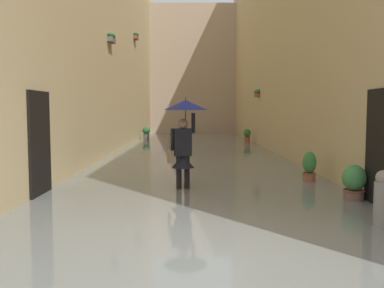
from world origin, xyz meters
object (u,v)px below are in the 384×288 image
potted_plant_far_left (309,167)px  mooring_bollard (383,201)px  person_wading (184,127)px  potted_plant_near_right (146,133)px  potted_plant_mid_left (354,183)px  potted_plant_near_left (247,136)px

potted_plant_far_left → mooring_bollard: mooring_bollard is taller
person_wading → potted_plant_near_right: person_wading is taller
potted_plant_mid_left → potted_plant_far_left: size_ratio=0.95×
potted_plant_near_right → person_wading: bearing=99.1°
potted_plant_near_right → mooring_bollard: (-5.57, 18.98, 0.00)m
potted_plant_far_left → potted_plant_near_right: size_ratio=0.98×
potted_plant_mid_left → potted_plant_far_left: potted_plant_far_left is taller
potted_plant_near_left → potted_plant_far_left: size_ratio=1.04×
potted_plant_near_left → potted_plant_near_right: potted_plant_near_left is taller
potted_plant_mid_left → potted_plant_near_right: 18.12m
person_wading → potted_plant_near_left: person_wading is taller
mooring_bollard → potted_plant_near_left: bearing=-90.6°
person_wading → mooring_bollard: person_wading is taller
potted_plant_mid_left → person_wading: bearing=-19.7°
potted_plant_mid_left → potted_plant_far_left: bearing=-83.9°
potted_plant_near_left → potted_plant_mid_left: bearing=90.6°
potted_plant_far_left → potted_plant_near_left: bearing=-90.5°
person_wading → potted_plant_near_right: bearing=-80.9°
person_wading → potted_plant_near_left: (-3.16, -13.03, -0.99)m
person_wading → mooring_bollard: bearing=134.9°
mooring_bollard → person_wading: bearing=-45.1°
potted_plant_mid_left → potted_plant_near_left: (0.14, -14.21, 0.05)m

